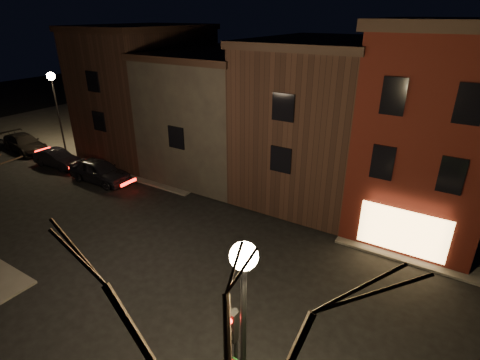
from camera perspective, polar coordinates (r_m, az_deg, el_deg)
name	(u,v)px	position (r m, az deg, el deg)	size (l,w,h in m)	color
ground	(198,261)	(18.37, -6.39, -12.19)	(120.00, 120.00, 0.00)	black
sidewalk_far_left	(167,115)	(44.41, -11.01, 9.65)	(30.00, 30.00, 0.12)	#2D2B28
corner_building	(432,129)	(21.63, 27.18, 6.91)	(6.50, 8.50, 10.50)	#44110C
row_building_a	(318,118)	(24.08, 11.75, 9.20)	(7.30, 10.30, 9.40)	black
row_building_b	(222,111)	(27.46, -2.78, 10.41)	(7.80, 10.30, 8.40)	black
row_building_c	(148,91)	(31.91, -13.88, 13.07)	(7.30, 10.30, 9.90)	black
street_lamp_near	(244,299)	(8.49, 0.56, -17.68)	(0.60, 0.60, 6.48)	black
street_lamp_far	(54,91)	(33.96, -26.51, 12.09)	(0.60, 0.60, 6.48)	black
traffic_signal	(234,350)	(10.69, -0.99, -24.53)	(0.58, 0.38, 4.05)	black
parked_car_a	(100,171)	(27.73, -20.60, 1.31)	(1.90, 4.72, 1.61)	black
parked_car_b	(57,158)	(31.83, -26.09, 2.96)	(1.41, 4.03, 1.33)	black
parked_car_c	(25,143)	(36.70, -29.98, 4.86)	(2.03, 4.99, 1.45)	black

